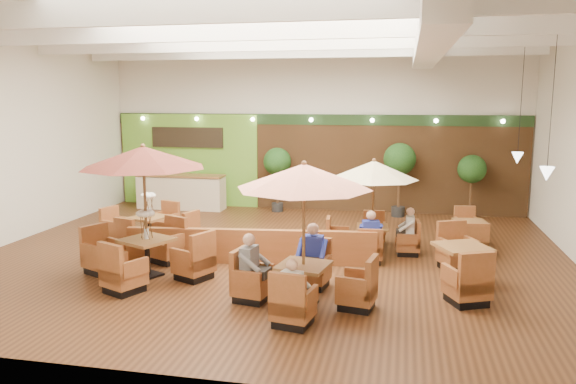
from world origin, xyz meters
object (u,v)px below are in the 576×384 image
(table_5, at_px, (470,235))
(diner_3, at_px, (370,231))
(table_2, at_px, (373,188))
(topiary_0, at_px, (277,164))
(diner_2, at_px, (252,261))
(diner_4, at_px, (408,226))
(table_3, at_px, (150,228))
(table_1, at_px, (304,208))
(diner_0, at_px, (293,284))
(topiary_2, at_px, (472,172))
(table_4, at_px, (462,266))
(table_0, at_px, (145,188))
(booth_divider, at_px, (250,246))
(diner_1, at_px, (312,250))
(service_counter, at_px, (181,192))
(topiary_1, at_px, (400,162))

(table_5, distance_m, diner_3, 3.09)
(table_2, bearing_deg, topiary_0, 122.55)
(topiary_0, xyz_separation_m, diner_2, (1.40, -8.28, -0.82))
(diner_4, bearing_deg, table_3, 91.02)
(table_2, height_order, diner_4, table_2)
(table_1, bearing_deg, diner_2, -170.09)
(topiary_0, relative_size, diner_0, 3.03)
(table_1, relative_size, topiary_2, 1.33)
(table_4, xyz_separation_m, topiary_0, (-5.33, 6.56, 1.19))
(table_0, height_order, table_3, table_0)
(booth_divider, bearing_deg, table_1, -61.49)
(table_1, relative_size, diner_0, 3.81)
(table_3, distance_m, diner_1, 5.30)
(service_counter, distance_m, topiary_0, 3.49)
(topiary_2, distance_m, diner_3, 6.07)
(topiary_2, bearing_deg, table_3, -150.28)
(topiary_1, height_order, diner_4, topiary_1)
(diner_1, bearing_deg, topiary_1, -99.86)
(table_3, bearing_deg, diner_1, -9.97)
(table_0, height_order, topiary_0, table_0)
(topiary_1, height_order, topiary_2, topiary_1)
(diner_2, bearing_deg, service_counter, -140.48)
(table_1, relative_size, table_4, 0.89)
(diner_2, height_order, diner_3, diner_2)
(table_2, height_order, table_4, table_2)
(booth_divider, bearing_deg, diner_3, 5.67)
(topiary_1, relative_size, diner_4, 3.32)
(booth_divider, distance_m, diner_2, 2.46)
(table_5, distance_m, diner_4, 1.91)
(table_5, xyz_separation_m, topiary_1, (-1.84, 3.46, 1.43))
(table_3, bearing_deg, diner_0, -25.60)
(table_3, bearing_deg, table_5, 27.43)
(table_0, relative_size, table_3, 1.13)
(table_4, relative_size, diner_0, 4.28)
(topiary_1, bearing_deg, booth_divider, -118.74)
(topiary_2, height_order, diner_2, topiary_2)
(diner_3, distance_m, diner_4, 1.20)
(table_1, height_order, diner_4, table_1)
(table_3, relative_size, table_5, 1.11)
(service_counter, bearing_deg, diner_1, -51.17)
(table_5, relative_size, diner_0, 3.36)
(topiary_1, relative_size, topiary_2, 1.16)
(booth_divider, distance_m, table_1, 3.20)
(table_2, relative_size, table_3, 0.88)
(table_0, xyz_separation_m, diner_4, (5.44, 2.81, -1.18))
(service_counter, xyz_separation_m, table_1, (5.71, -8.08, 1.24))
(table_0, distance_m, topiary_1, 8.94)
(table_5, distance_m, diner_0, 6.75)
(diner_2, relative_size, diner_3, 1.07)
(table_2, height_order, diner_0, table_2)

